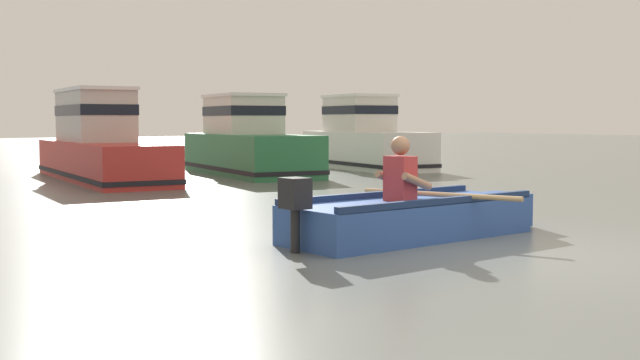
{
  "coord_description": "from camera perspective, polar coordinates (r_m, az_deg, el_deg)",
  "views": [
    {
      "loc": [
        -6.08,
        -5.57,
        1.36
      ],
      "look_at": [
        -0.09,
        3.39,
        0.55
      ],
      "focal_mm": 44.17,
      "sensor_mm": 36.0,
      "label": 1
    }
  ],
  "objects": [
    {
      "name": "moored_boat_green",
      "position": [
        20.18,
        -5.25,
        2.62
      ],
      "size": [
        2.53,
        5.5,
        2.05
      ],
      "color": "#287042",
      "rests_on": "ground"
    },
    {
      "name": "rowboat_with_person",
      "position": [
        9.25,
        6.79,
        -2.62
      ],
      "size": [
        3.72,
        1.87,
        1.19
      ],
      "color": "#2D519E",
      "rests_on": "ground"
    },
    {
      "name": "moored_boat_red",
      "position": [
        18.97,
        -15.67,
        2.39
      ],
      "size": [
        2.18,
        6.81,
        2.13
      ],
      "color": "#B72D28",
      "rests_on": "ground"
    },
    {
      "name": "moored_boat_white",
      "position": [
        22.63,
        3.22,
        2.87
      ],
      "size": [
        2.49,
        5.23,
        2.12
      ],
      "color": "white",
      "rests_on": "ground"
    },
    {
      "name": "ground_plane",
      "position": [
        8.36,
        13.61,
        -5.19
      ],
      "size": [
        120.0,
        120.0,
        0.0
      ],
      "primitive_type": "plane",
      "color": "slate"
    }
  ]
}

